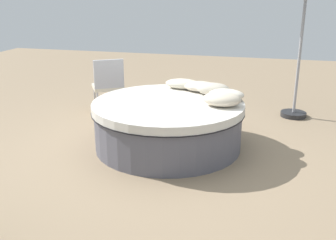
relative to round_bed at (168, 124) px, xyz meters
name	(u,v)px	position (x,y,z in m)	size (l,w,h in m)	color
ground_plane	(168,146)	(0.00, 0.00, -0.34)	(16.00, 16.00, 0.00)	#9E8466
round_bed	(168,124)	(0.00, 0.00, 0.00)	(2.11, 2.11, 0.66)	#595966
throw_pillow_0	(222,99)	(-0.74, 0.00, 0.41)	(0.51, 0.38, 0.18)	beige
throw_pillow_1	(226,95)	(-0.76, -0.31, 0.40)	(0.50, 0.38, 0.15)	silver
throw_pillow_2	(213,89)	(-0.54, -0.53, 0.41)	(0.49, 0.29, 0.18)	beige
throw_pillow_3	(200,86)	(-0.32, -0.73, 0.39)	(0.51, 0.39, 0.14)	beige
throw_pillow_4	(183,84)	(-0.03, -0.81, 0.40)	(0.54, 0.31, 0.15)	beige
patio_chair	(108,82)	(1.44, -1.31, 0.22)	(0.71, 0.70, 0.98)	#B7B7BC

